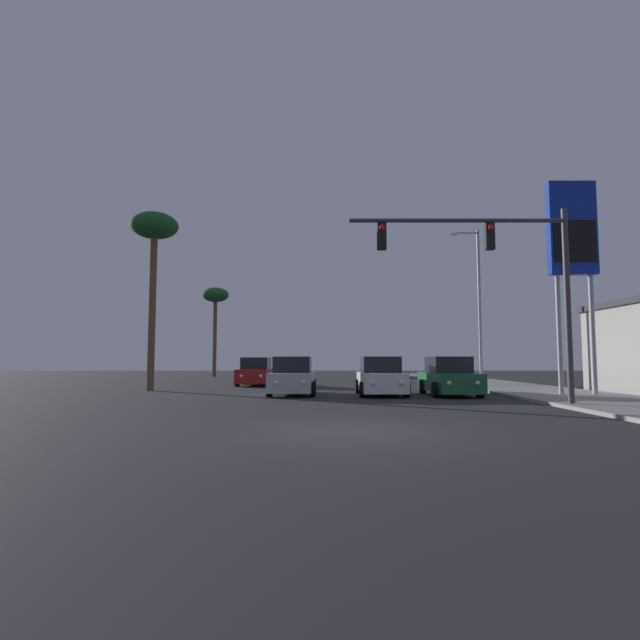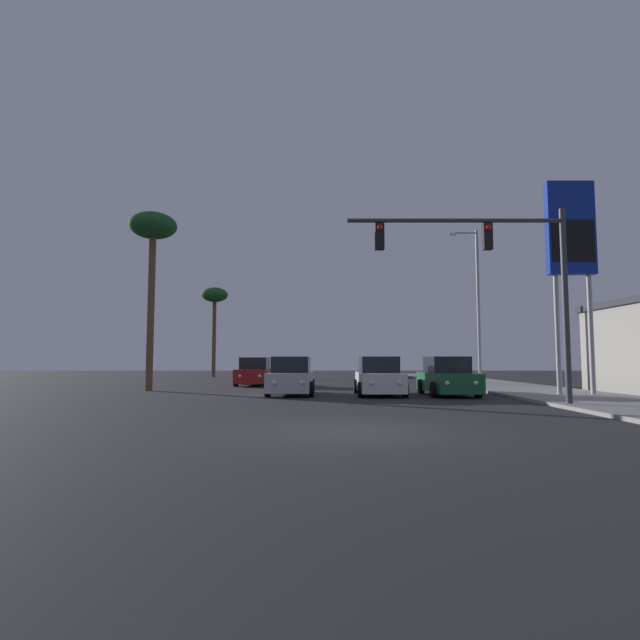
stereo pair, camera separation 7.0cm
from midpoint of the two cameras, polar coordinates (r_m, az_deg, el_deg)
name	(u,v)px [view 2 (the right image)]	position (r m, az deg, el deg)	size (l,w,h in m)	color
ground_plane	(351,431)	(11.12, 3.70, -12.54)	(120.00, 120.00, 0.00)	#28282B
sidewalk_right	(563,395)	(23.38, 26.13, -7.74)	(5.00, 60.00, 0.12)	gray
car_green	(448,378)	(22.51, 14.46, -6.41)	(2.04, 4.34, 1.68)	#195933
car_silver	(291,377)	(22.26, -3.20, -6.57)	(2.04, 4.34, 1.68)	#B7B7BC
car_grey	(382,369)	(44.07, 7.20, -5.54)	(2.04, 4.33, 1.68)	slate
car_red	(255,373)	(30.51, -7.39, -5.99)	(2.04, 4.34, 1.68)	maroon
car_white	(379,378)	(22.11, 6.86, -6.56)	(2.04, 4.31, 1.68)	silver
traffic_light_mast	(501,264)	(17.84, 20.14, 6.01)	(7.35, 0.36, 6.50)	#38383D
street_lamp	(476,298)	(30.38, 17.47, 2.41)	(1.74, 0.24, 9.00)	#99999E
gas_station_sign	(571,240)	(23.89, 26.81, 8.20)	(2.00, 0.42, 9.00)	#99999E
palm_tree_far	(215,299)	(46.32, -11.91, 2.33)	(2.40, 2.40, 8.10)	brown
palm_tree_near	(153,236)	(27.14, -18.49, 9.13)	(2.40, 2.40, 9.04)	brown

